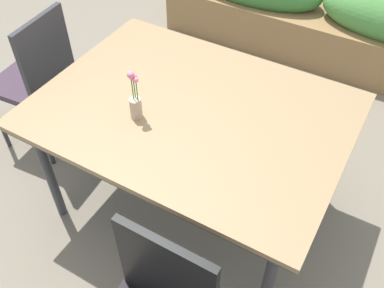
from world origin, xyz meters
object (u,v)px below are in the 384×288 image
at_px(dining_table, 192,117).
at_px(flower_vase, 135,101).
at_px(planter_box, 320,20).
at_px(chair_end_left, 38,75).

height_order(dining_table, flower_vase, flower_vase).
height_order(dining_table, planter_box, dining_table).
height_order(flower_vase, planter_box, flower_vase).
xyz_separation_m(flower_vase, planter_box, (0.30, 2.07, -0.52)).
distance_m(dining_table, chair_end_left, 1.09).
xyz_separation_m(chair_end_left, planter_box, (1.18, 1.89, -0.22)).
bearing_deg(dining_table, chair_end_left, 179.67).
bearing_deg(chair_end_left, dining_table, -94.95).
height_order(dining_table, chair_end_left, chair_end_left).
relative_size(dining_table, flower_vase, 5.82).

